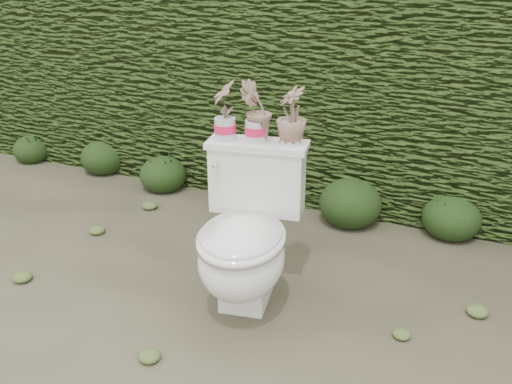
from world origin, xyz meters
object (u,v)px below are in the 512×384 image
at_px(potted_plant_center, 256,113).
at_px(potted_plant_left, 225,112).
at_px(potted_plant_right, 292,117).
at_px(toilet, 246,240).

bearing_deg(potted_plant_center, potted_plant_left, -31.89).
bearing_deg(potted_plant_right, potted_plant_left, -119.29).
relative_size(toilet, potted_plant_left, 2.75).
bearing_deg(potted_plant_center, toilet, 60.00).
xyz_separation_m(toilet, potted_plant_center, (-0.05, 0.23, 0.56)).
bearing_deg(potted_plant_left, potted_plant_right, 67.66).
height_order(toilet, potted_plant_right, potted_plant_right).
xyz_separation_m(toilet, potted_plant_right, (0.12, 0.27, 0.55)).
distance_m(toilet, potted_plant_left, 0.63).
bearing_deg(potted_plant_left, toilet, 12.15).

